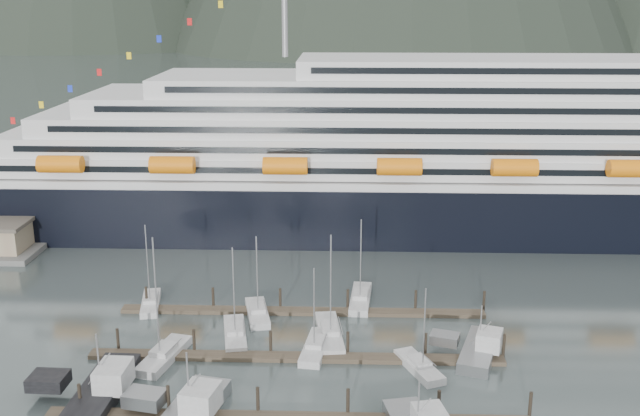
# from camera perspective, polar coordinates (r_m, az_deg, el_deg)

# --- Properties ---
(ground) EXTENTS (1600.00, 1600.00, 0.00)m
(ground) POSITION_cam_1_polar(r_m,az_deg,el_deg) (85.39, 1.43, -12.41)
(ground) COLOR #404C4B
(ground) RESTS_ON ground
(cruise_ship) EXTENTS (210.00, 30.40, 50.30)m
(cruise_ship) POSITION_cam_1_polar(r_m,az_deg,el_deg) (136.40, 14.47, 3.37)
(cruise_ship) COLOR black
(cruise_ship) RESTS_ON ground
(dock_mid) EXTENTS (48.18, 2.28, 3.20)m
(dock_mid) POSITION_cam_1_polar(r_m,az_deg,el_deg) (88.12, -1.81, -11.24)
(dock_mid) COLOR #46392D
(dock_mid) RESTS_ON ground
(dock_far) EXTENTS (48.18, 2.28, 3.20)m
(dock_far) POSITION_cam_1_polar(r_m,az_deg,el_deg) (99.83, -1.32, -7.83)
(dock_far) COLOR #46392D
(dock_far) RESTS_ON ground
(sailboat_a) EXTENTS (4.85, 9.94, 15.66)m
(sailboat_a) POSITION_cam_1_polar(r_m,az_deg,el_deg) (89.65, -11.80, -10.99)
(sailboat_a) COLOR #B5B5B5
(sailboat_a) RESTS_ON ground
(sailboat_b) EXTENTS (4.25, 10.02, 12.45)m
(sailboat_b) POSITION_cam_1_polar(r_m,az_deg,el_deg) (93.64, -6.49, -9.55)
(sailboat_b) COLOR #B5B5B5
(sailboat_b) RESTS_ON ground
(sailboat_c) EXTENTS (3.68, 9.39, 11.20)m
(sailboat_c) POSITION_cam_1_polar(r_m,az_deg,el_deg) (89.81, -0.35, -10.61)
(sailboat_c) COLOR #B5B5B5
(sailboat_c) RESTS_ON ground
(sailboat_d) EXTENTS (4.01, 11.50, 14.07)m
(sailboat_d) POSITION_cam_1_polar(r_m,az_deg,el_deg) (93.11, 0.73, -9.59)
(sailboat_d) COLOR #B5B5B5
(sailboat_d) RESTS_ON ground
(sailboat_e) EXTENTS (3.84, 8.96, 12.12)m
(sailboat_e) POSITION_cam_1_polar(r_m,az_deg,el_deg) (104.41, -12.78, -7.09)
(sailboat_e) COLOR #B5B5B5
(sailboat_e) RESTS_ON ground
(sailboat_f) EXTENTS (4.33, 9.16, 11.72)m
(sailboat_f) POSITION_cam_1_polar(r_m,az_deg,el_deg) (99.10, -4.79, -8.01)
(sailboat_f) COLOR #B5B5B5
(sailboat_f) RESTS_ON ground
(sailboat_g) EXTENTS (3.36, 10.48, 12.58)m
(sailboat_g) POSITION_cam_1_polar(r_m,az_deg,el_deg) (103.28, 3.10, -6.95)
(sailboat_g) COLOR #B5B5B5
(sailboat_g) RESTS_ON ground
(sailboat_h) EXTENTS (5.33, 8.39, 10.54)m
(sailboat_h) POSITION_cam_1_polar(r_m,az_deg,el_deg) (86.33, 7.55, -11.93)
(sailboat_h) COLOR #B5B5B5
(sailboat_h) RESTS_ON ground
(trawler_a) EXTENTS (10.59, 14.70, 8.06)m
(trawler_a) POSITION_cam_1_polar(r_m,az_deg,el_deg) (83.35, -16.46, -13.11)
(trawler_a) COLOR black
(trawler_a) RESTS_ON ground
(trawler_b) EXTENTS (10.16, 13.14, 8.21)m
(trawler_b) POSITION_cam_1_polar(r_m,az_deg,el_deg) (77.46, -10.01, -15.03)
(trawler_b) COLOR gray
(trawler_b) RESTS_ON ground
(trawler_e) EXTENTS (9.13, 11.28, 6.96)m
(trawler_e) POSITION_cam_1_polar(r_m,az_deg,el_deg) (90.38, 11.95, -10.46)
(trawler_e) COLOR gray
(trawler_e) RESTS_ON ground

